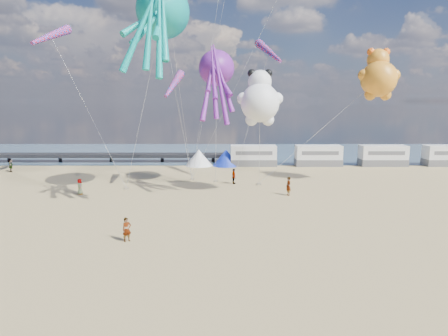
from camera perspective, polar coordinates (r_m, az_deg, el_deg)
ground at (r=20.25m, az=-4.94°, el=-18.05°), size 120.00×120.00×0.00m
water at (r=73.50m, az=-1.34°, el=2.22°), size 120.00×120.00×0.00m
pier at (r=69.12m, az=-25.46°, el=1.65°), size 60.00×3.00×0.50m
motorhome_0 at (r=58.58m, az=4.21°, el=1.78°), size 6.60×2.50×3.00m
motorhome_1 at (r=60.04m, az=13.30°, el=1.74°), size 6.60×2.50×3.00m
motorhome_2 at (r=62.91m, az=21.75°, el=1.66°), size 6.60×2.50×3.00m
motorhome_3 at (r=67.02m, az=29.31°, el=1.56°), size 6.60×2.50×3.00m
tent_white at (r=58.57m, az=-3.62°, el=1.49°), size 4.00×4.00×2.40m
tent_blue at (r=58.46m, az=0.30°, el=1.50°), size 4.00×4.00×2.40m
standing_person at (r=27.96m, az=-13.72°, el=-8.53°), size 0.72×0.67×1.66m
beachgoer_0 at (r=43.11m, az=-19.90°, el=-2.51°), size 0.63×0.70×1.60m
beachgoer_3 at (r=45.63m, az=1.39°, el=-1.20°), size 0.95×1.27×1.75m
beachgoer_4 at (r=60.79m, az=-28.18°, el=0.35°), size 0.77×1.09×1.73m
beachgoer_5 at (r=40.59m, az=9.19°, el=-2.59°), size 1.02×1.82×1.87m
sandbag_a at (r=44.22m, az=-13.78°, el=-2.83°), size 0.50×0.35×0.22m
sandbag_b at (r=46.66m, az=-1.21°, el=-1.92°), size 0.50×0.35×0.22m
sandbag_c at (r=45.33m, az=5.03°, el=-2.29°), size 0.50×0.35×0.22m
sandbag_d at (r=48.52m, az=1.48°, el=-1.47°), size 0.50×0.35×0.22m
sandbag_e at (r=48.01m, az=-4.59°, el=-1.62°), size 0.50×0.35×0.22m
kite_octopus_teal at (r=40.40m, az=-8.70°, el=21.25°), size 7.89×10.91×11.46m
kite_octopus_purple at (r=43.94m, az=-1.08°, el=14.08°), size 6.50×9.56×10.07m
kite_panda at (r=39.43m, az=5.17°, el=9.26°), size 5.73×5.55×6.49m
kite_teddy_orange at (r=47.41m, az=21.24°, el=11.76°), size 6.13×6.00×6.66m
windsock_left at (r=49.65m, az=-23.50°, el=16.92°), size 2.37×7.33×7.25m
windsock_mid at (r=46.91m, az=6.45°, el=16.17°), size 3.04×6.09×6.12m
windsock_right at (r=42.76m, az=-7.22°, el=11.75°), size 2.06×5.36×5.30m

